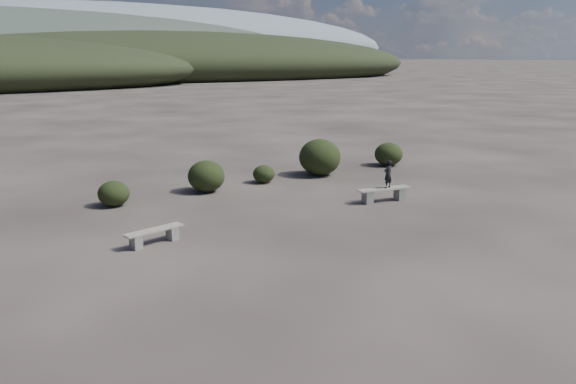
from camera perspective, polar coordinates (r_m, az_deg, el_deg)
ground at (r=14.26m, az=9.26°, el=-6.90°), size 1200.00×1200.00×0.00m
bench_left at (r=15.62m, az=-13.41°, el=-4.27°), size 1.72×0.74×0.42m
bench_right at (r=19.83m, az=9.72°, el=-0.14°), size 1.99×0.68×0.49m
seated_person at (r=19.75m, az=10.12°, el=1.81°), size 0.39×0.30×0.98m
shrub_a at (r=19.87m, az=-17.29°, el=-0.15°), size 1.05×1.05×0.86m
shrub_b at (r=21.17m, az=-8.30°, el=1.60°), size 1.38×1.38×1.18m
shrub_c at (r=22.51m, az=-2.47°, el=1.84°), size 0.89×0.89×0.71m
shrub_d at (r=23.89m, az=3.26°, el=3.55°), size 1.78×1.78×1.55m
shrub_e at (r=26.42m, az=10.18°, el=3.81°), size 1.29×1.29×1.07m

